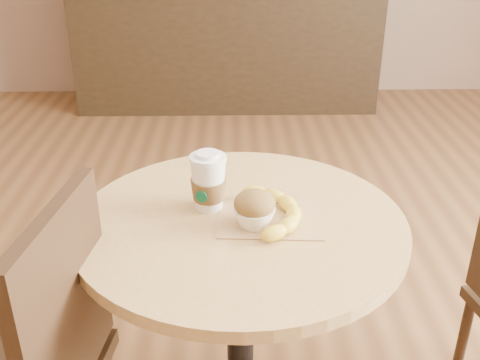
{
  "coord_description": "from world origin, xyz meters",
  "views": [
    {
      "loc": [
        0.02,
        -1.06,
        1.41
      ],
      "look_at": [
        0.04,
        0.12,
        0.83
      ],
      "focal_mm": 42.0,
      "sensor_mm": 36.0,
      "label": 1
    }
  ],
  "objects": [
    {
      "name": "banana",
      "position": [
        0.12,
        0.08,
        0.77
      ],
      "size": [
        0.17,
        0.27,
        0.04
      ],
      "primitive_type": null,
      "rotation": [
        0.0,
        0.0,
        0.09
      ],
      "color": "yellow",
      "rests_on": "kraft_bag"
    },
    {
      "name": "coffee_cup",
      "position": [
        -0.04,
        0.13,
        0.82
      ],
      "size": [
        0.09,
        0.09,
        0.15
      ],
      "rotation": [
        0.0,
        0.0,
        -0.37
      ],
      "color": "white",
      "rests_on": "cafe_table"
    },
    {
      "name": "kraft_bag",
      "position": [
        0.11,
        0.07,
        0.75
      ],
      "size": [
        0.25,
        0.19,
        0.0
      ],
      "primitive_type": "cube",
      "rotation": [
        0.0,
        0.0,
        -0.06
      ],
      "color": "tan",
      "rests_on": "cafe_table"
    },
    {
      "name": "service_counter",
      "position": [
        0.0,
        3.18,
        0.52
      ],
      "size": [
        2.3,
        0.65,
        1.04
      ],
      "color": "black",
      "rests_on": "ground"
    },
    {
      "name": "cafe_table",
      "position": [
        0.04,
        0.08,
        0.56
      ],
      "size": [
        0.78,
        0.78,
        0.75
      ],
      "color": "black",
      "rests_on": "ground"
    },
    {
      "name": "muffin",
      "position": [
        0.07,
        0.05,
        0.8
      ],
      "size": [
        0.1,
        0.1,
        0.09
      ],
      "color": "white",
      "rests_on": "kraft_bag"
    }
  ]
}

